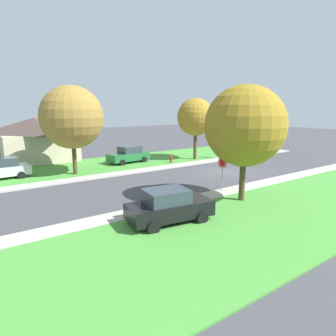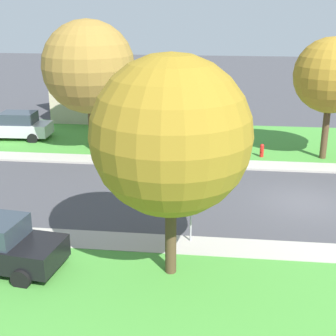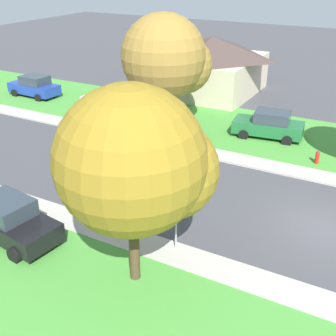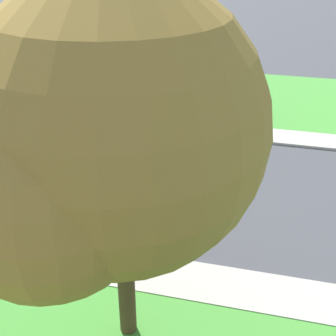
% 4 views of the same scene
% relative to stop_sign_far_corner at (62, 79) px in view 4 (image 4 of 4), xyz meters
% --- Properties ---
extents(sidewalk_east, '(1.40, 56.00, 0.10)m').
position_rel_stop_sign_far_corner_xyz_m(sidewalk_east, '(9.07, 7.19, -1.84)').
color(sidewalk_east, '#ADA89E').
rests_on(sidewalk_east, ground).
extents(sidewalk_west, '(1.40, 56.00, 0.10)m').
position_rel_stop_sign_far_corner_xyz_m(sidewalk_west, '(-0.33, 7.19, -1.84)').
color(sidewalk_west, '#ADA89E').
rests_on(sidewalk_west, ground).
extents(lawn_west, '(8.00, 56.00, 0.08)m').
position_rel_stop_sign_far_corner_xyz_m(lawn_west, '(-5.03, 7.19, -1.85)').
color(lawn_west, '#479338').
rests_on(lawn_west, ground).
extents(stop_sign_far_corner, '(0.92, 0.92, 2.77)m').
position_rel_stop_sign_far_corner_xyz_m(stop_sign_far_corner, '(0.00, 0.00, 0.00)').
color(stop_sign_far_corner, '#9E9EA3').
rests_on(stop_sign_far_corner, ground).
extents(car_black_behind_trees, '(2.46, 4.50, 1.76)m').
position_rel_stop_sign_far_corner_xyz_m(car_black_behind_trees, '(-2.46, 6.17, -1.01)').
color(car_black_behind_trees, black).
rests_on(car_black_behind_trees, ground).
extents(tree_across_right, '(5.61, 5.22, 7.50)m').
position_rel_stop_sign_far_corner_xyz_m(tree_across_right, '(11.22, 6.36, 2.83)').
color(tree_across_right, '#4C3823').
rests_on(tree_across_right, ground).
extents(tree_sidewalk_mid, '(5.20, 4.84, 7.06)m').
position_rel_stop_sign_far_corner_xyz_m(tree_sidewalk_mid, '(-1.89, 0.27, 2.59)').
color(tree_sidewalk_mid, '#4C3823').
rests_on(tree_sidewalk_mid, ground).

